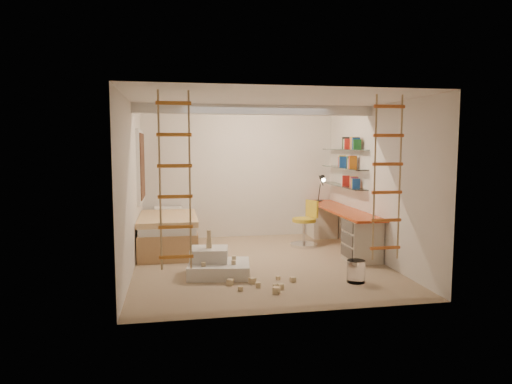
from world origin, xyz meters
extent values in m
plane|color=tan|center=(0.00, 0.00, 0.00)|extent=(4.50, 4.50, 0.00)
cube|color=white|center=(0.00, 0.30, 2.52)|extent=(4.00, 0.18, 0.16)
cube|color=white|center=(-1.97, 1.50, 1.55)|extent=(0.06, 1.15, 1.35)
cube|color=#4C2D1E|center=(-1.93, 1.50, 1.55)|extent=(0.02, 1.00, 1.20)
cylinder|color=white|center=(1.16, -1.27, 0.16)|extent=(0.25, 0.25, 0.32)
cube|color=#CD4618|center=(1.72, 0.83, 0.73)|extent=(0.55, 2.80, 0.04)
cube|color=beige|center=(1.72, 1.93, 0.35)|extent=(0.52, 0.55, 0.71)
cube|color=beige|center=(1.72, -0.17, 0.35)|extent=(0.52, 0.55, 0.71)
cube|color=#4C4742|center=(1.45, -0.17, 0.61)|extent=(0.02, 0.50, 0.18)
cube|color=#4C4742|center=(1.45, -0.17, 0.39)|extent=(0.02, 0.50, 0.18)
cube|color=#4C4742|center=(1.45, -0.17, 0.17)|extent=(0.02, 0.50, 0.18)
cube|color=white|center=(1.87, 1.13, 1.15)|extent=(0.25, 1.80, 0.01)
cube|color=white|center=(1.87, 1.13, 1.50)|extent=(0.25, 1.80, 0.01)
cube|color=white|center=(1.87, 1.13, 1.85)|extent=(0.25, 1.80, 0.01)
cube|color=#AD7F51|center=(-1.48, 1.23, 0.23)|extent=(1.00, 2.00, 0.45)
cube|color=white|center=(-1.48, 1.23, 0.51)|extent=(0.95, 1.95, 0.12)
cube|color=orange|center=(-1.48, 1.08, 0.62)|extent=(1.02, 1.60, 0.10)
cube|color=white|center=(-1.48, 2.03, 0.63)|extent=(0.55, 0.35, 0.12)
cylinder|color=black|center=(1.67, 1.98, 0.76)|extent=(0.14, 0.14, 0.02)
cylinder|color=black|center=(1.67, 1.98, 0.95)|extent=(0.02, 0.15, 0.36)
cylinder|color=black|center=(1.67, 1.88, 1.20)|extent=(0.02, 0.27, 0.20)
cone|color=black|center=(1.67, 1.76, 1.25)|extent=(0.12, 0.14, 0.15)
cylinder|color=#FFEABF|center=(1.67, 1.72, 1.22)|extent=(0.08, 0.04, 0.08)
cylinder|color=gold|center=(1.08, 1.08, 0.51)|extent=(0.58, 0.58, 0.07)
cube|color=gold|center=(1.25, 1.15, 0.72)|extent=(0.16, 0.34, 0.33)
cylinder|color=silver|center=(1.08, 1.08, 0.28)|extent=(0.07, 0.07, 0.46)
cylinder|color=silver|center=(1.08, 1.08, 0.03)|extent=(0.67, 0.67, 0.05)
cube|color=silver|center=(-0.72, -0.59, 0.10)|extent=(0.99, 0.82, 0.20)
cube|color=silver|center=(-0.86, -0.47, 0.30)|extent=(0.61, 0.52, 0.20)
cube|color=#CCB284|center=(-0.86, -0.47, 0.44)|extent=(0.09, 0.09, 0.08)
cube|color=#CCB284|center=(-0.86, -0.47, 0.52)|extent=(0.08, 0.08, 0.07)
cube|color=#CCB284|center=(-0.86, -0.47, 0.61)|extent=(0.07, 0.07, 0.12)
cube|color=#CCB284|center=(-0.52, -0.73, 0.23)|extent=(0.06, 0.06, 0.06)
cube|color=#CCB284|center=(-0.48, -0.47, 0.23)|extent=(0.06, 0.06, 0.06)
cube|color=#CCB284|center=(-0.96, -0.76, 0.23)|extent=(0.06, 0.06, 0.06)
cube|color=#CCB284|center=(0.10, -0.95, 0.04)|extent=(0.07, 0.07, 0.07)
cube|color=#CCB284|center=(-0.06, -1.54, 0.04)|extent=(0.07, 0.07, 0.07)
cube|color=#CCB284|center=(-0.03, -1.31, 0.04)|extent=(0.07, 0.07, 0.07)
cube|color=#CCB284|center=(-0.62, -1.08, 0.04)|extent=(0.07, 0.07, 0.07)
cube|color=#CCB284|center=(0.04, -1.37, 0.04)|extent=(0.07, 0.07, 0.07)
cube|color=#CCB284|center=(-0.25, -1.24, 0.04)|extent=(0.07, 0.07, 0.07)
cube|color=#CCB284|center=(-0.30, -1.06, 0.04)|extent=(0.07, 0.07, 0.07)
cube|color=#CCB284|center=(0.28, -1.09, 0.04)|extent=(0.07, 0.07, 0.07)
cube|color=#CCB284|center=(-0.51, -1.35, 0.04)|extent=(0.07, 0.07, 0.07)
cube|color=#194CA5|center=(1.87, 1.13, 1.27)|extent=(0.14, 0.46, 0.22)
cube|color=yellow|center=(1.87, 1.13, 1.62)|extent=(0.14, 0.58, 0.22)
cube|color=#8C1E7F|center=(1.87, 1.13, 1.97)|extent=(0.14, 0.70, 0.22)
camera|label=1|loc=(-1.37, -7.22, 1.95)|focal=32.00mm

